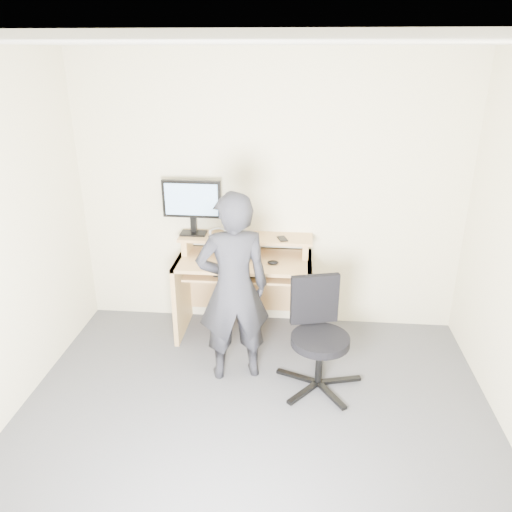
% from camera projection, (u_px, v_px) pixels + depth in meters
% --- Properties ---
extents(ground, '(3.50, 3.50, 0.00)m').
position_uv_depth(ground, '(250.00, 446.00, 3.36)').
color(ground, '#545459').
rests_on(ground, ground).
extents(back_wall, '(3.50, 0.02, 2.50)m').
position_uv_depth(back_wall, '(269.00, 196.00, 4.49)').
color(back_wall, beige).
rests_on(back_wall, ground).
extents(ceiling, '(3.50, 3.50, 0.02)m').
position_uv_depth(ceiling, '(248.00, 42.00, 2.40)').
color(ceiling, white).
rests_on(ceiling, back_wall).
extents(desk, '(1.20, 0.60, 0.91)m').
position_uv_depth(desk, '(245.00, 276.00, 4.57)').
color(desk, tan).
rests_on(desk, ground).
extents(monitor, '(0.53, 0.15, 0.50)m').
position_uv_depth(monitor, '(192.00, 203.00, 4.43)').
color(monitor, black).
rests_on(monitor, desk).
extents(external_drive, '(0.10, 0.14, 0.20)m').
position_uv_depth(external_drive, '(237.00, 224.00, 4.51)').
color(external_drive, black).
rests_on(external_drive, desk).
extents(travel_mug, '(0.10, 0.10, 0.17)m').
position_uv_depth(travel_mug, '(243.00, 228.00, 4.44)').
color(travel_mug, '#AEAEB3').
rests_on(travel_mug, desk).
extents(smartphone, '(0.11, 0.14, 0.01)m').
position_uv_depth(smartphone, '(282.00, 239.00, 4.42)').
color(smartphone, black).
rests_on(smartphone, desk).
extents(charger, '(0.05, 0.05, 0.03)m').
position_uv_depth(charger, '(218.00, 237.00, 4.44)').
color(charger, black).
rests_on(charger, desk).
extents(headphones, '(0.17, 0.17, 0.06)m').
position_uv_depth(headphones, '(218.00, 232.00, 4.57)').
color(headphones, silver).
rests_on(headphones, desk).
extents(keyboard, '(0.46, 0.19, 0.03)m').
position_uv_depth(keyboard, '(241.00, 272.00, 4.37)').
color(keyboard, black).
rests_on(keyboard, desk).
extents(mouse, '(0.11, 0.08, 0.04)m').
position_uv_depth(mouse, '(273.00, 263.00, 4.30)').
color(mouse, black).
rests_on(mouse, desk).
extents(office_chair, '(0.68, 0.66, 0.86)m').
position_uv_depth(office_chair, '(318.00, 331.00, 3.83)').
color(office_chair, black).
rests_on(office_chair, ground).
extents(person, '(0.64, 0.51, 1.55)m').
position_uv_depth(person, '(233.00, 289.00, 3.82)').
color(person, black).
rests_on(person, ground).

